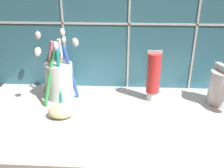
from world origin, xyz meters
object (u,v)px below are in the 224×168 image
at_px(sink_faucet, 223,87).
at_px(soap_bar, 61,112).
at_px(toothbrush_cup, 60,78).
at_px(toothpaste_tube, 153,76).

height_order(sink_faucet, soap_bar, sink_faucet).
bearing_deg(toothbrush_cup, soap_bar, -75.83).
distance_m(toothbrush_cup, soap_bar, 0.11).
bearing_deg(toothpaste_tube, sink_faucet, -6.61).
xyz_separation_m(toothbrush_cup, toothpaste_tube, (0.25, -0.00, 0.01)).
bearing_deg(toothbrush_cup, sink_faucet, -2.76).
relative_size(toothpaste_tube, soap_bar, 2.22).
bearing_deg(toothpaste_tube, toothbrush_cup, 179.92).
relative_size(toothbrush_cup, sink_faucet, 1.72).
xyz_separation_m(toothpaste_tube, soap_bar, (-0.22, -0.10, -0.05)).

